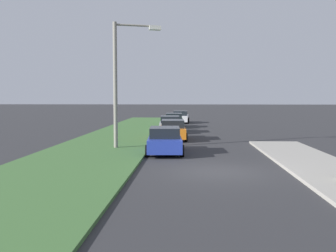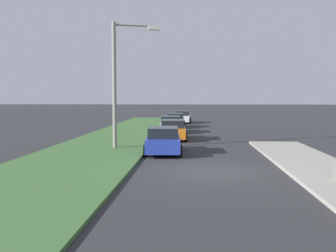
{
  "view_description": "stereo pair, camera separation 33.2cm",
  "coord_description": "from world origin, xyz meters",
  "px_view_note": "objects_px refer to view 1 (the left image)",
  "views": [
    {
      "loc": [
        -15.77,
        1.28,
        3.11
      ],
      "look_at": [
        11.89,
        2.72,
        1.01
      ],
      "focal_mm": 40.52,
      "sensor_mm": 36.0,
      "label": 1
    },
    {
      "loc": [
        -15.75,
        0.95,
        3.11
      ],
      "look_at": [
        11.89,
        2.72,
        1.01
      ],
      "focal_mm": 40.52,
      "sensor_mm": 36.0,
      "label": 2
    }
  ],
  "objects_px": {
    "parked_car_blue": "(165,141)",
    "parked_car_silver": "(170,124)",
    "parked_car_orange": "(173,130)",
    "parked_car_white": "(181,117)",
    "parked_car_green": "(174,120)",
    "streetlight": "(121,76)"
  },
  "relations": [
    {
      "from": "parked_car_blue",
      "to": "parked_car_orange",
      "type": "height_order",
      "value": "same"
    },
    {
      "from": "parked_car_orange",
      "to": "parked_car_silver",
      "type": "relative_size",
      "value": 1.0
    },
    {
      "from": "parked_car_orange",
      "to": "parked_car_white",
      "type": "distance_m",
      "value": 18.29
    },
    {
      "from": "parked_car_green",
      "to": "streetlight",
      "type": "relative_size",
      "value": 0.58
    },
    {
      "from": "parked_car_orange",
      "to": "parked_car_silver",
      "type": "distance_m",
      "value": 5.77
    },
    {
      "from": "streetlight",
      "to": "parked_car_blue",
      "type": "bearing_deg",
      "value": -119.57
    },
    {
      "from": "parked_car_orange",
      "to": "parked_car_blue",
      "type": "bearing_deg",
      "value": 175.68
    },
    {
      "from": "parked_car_green",
      "to": "parked_car_white",
      "type": "height_order",
      "value": "same"
    },
    {
      "from": "parked_car_orange",
      "to": "parked_car_white",
      "type": "bearing_deg",
      "value": -3.58
    },
    {
      "from": "parked_car_blue",
      "to": "parked_car_silver",
      "type": "height_order",
      "value": "same"
    },
    {
      "from": "parked_car_blue",
      "to": "parked_car_green",
      "type": "relative_size",
      "value": 1.01
    },
    {
      "from": "parked_car_white",
      "to": "streetlight",
      "type": "bearing_deg",
      "value": 174.06
    },
    {
      "from": "parked_car_white",
      "to": "parked_car_orange",
      "type": "bearing_deg",
      "value": -179.22
    },
    {
      "from": "parked_car_white",
      "to": "streetlight",
      "type": "height_order",
      "value": "streetlight"
    },
    {
      "from": "parked_car_blue",
      "to": "parked_car_white",
      "type": "height_order",
      "value": "same"
    },
    {
      "from": "parked_car_silver",
      "to": "parked_car_blue",
      "type": "bearing_deg",
      "value": 178.91
    },
    {
      "from": "parked_car_silver",
      "to": "parked_car_green",
      "type": "distance_m",
      "value": 5.83
    },
    {
      "from": "parked_car_orange",
      "to": "parked_car_white",
      "type": "height_order",
      "value": "same"
    },
    {
      "from": "parked_car_orange",
      "to": "parked_car_green",
      "type": "relative_size",
      "value": 1.01
    },
    {
      "from": "parked_car_blue",
      "to": "streetlight",
      "type": "relative_size",
      "value": 0.59
    },
    {
      "from": "parked_car_white",
      "to": "parked_car_green",
      "type": "bearing_deg",
      "value": 176.72
    },
    {
      "from": "parked_car_blue",
      "to": "parked_car_white",
      "type": "distance_m",
      "value": 25.08
    }
  ]
}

